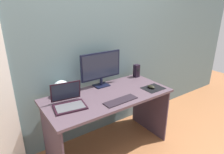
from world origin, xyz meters
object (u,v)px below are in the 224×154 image
object	(u,v)px
speaker_right	(137,71)
mouse	(151,87)
monitor	(101,68)
keyboard_external	(121,101)
fishbowl	(62,89)
laptop	(69,101)

from	to	relation	value
speaker_right	mouse	xyz separation A→B (m)	(-0.12, -0.40, -0.07)
monitor	keyboard_external	distance (m)	0.52
speaker_right	keyboard_external	xyz separation A→B (m)	(-0.62, -0.45, -0.08)
monitor	keyboard_external	xyz separation A→B (m)	(-0.05, -0.46, -0.23)
speaker_right	mouse	distance (m)	0.43
monitor	fishbowl	bearing A→B (deg)	179.46
speaker_right	keyboard_external	bearing A→B (deg)	-143.71
laptop	fishbowl	xyz separation A→B (m)	(0.03, 0.25, 0.04)
speaker_right	laptop	bearing A→B (deg)	-167.92
keyboard_external	laptop	bearing A→B (deg)	154.12
laptop	mouse	bearing A→B (deg)	-9.68
monitor	mouse	distance (m)	0.64
monitor	fishbowl	xyz separation A→B (m)	(-0.50, 0.00, -0.15)
fishbowl	speaker_right	bearing A→B (deg)	-0.52
laptop	mouse	distance (m)	0.99
laptop	mouse	xyz separation A→B (m)	(0.98, -0.17, -0.03)
keyboard_external	speaker_right	bearing A→B (deg)	34.61
fishbowl	mouse	xyz separation A→B (m)	(0.95, -0.41, -0.07)
speaker_right	monitor	bearing A→B (deg)	179.50
monitor	laptop	bearing A→B (deg)	-155.69
keyboard_external	monitor	bearing A→B (deg)	82.21
keyboard_external	mouse	distance (m)	0.50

